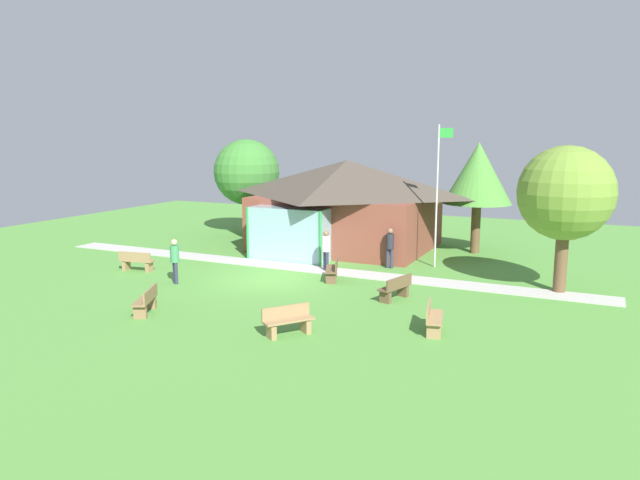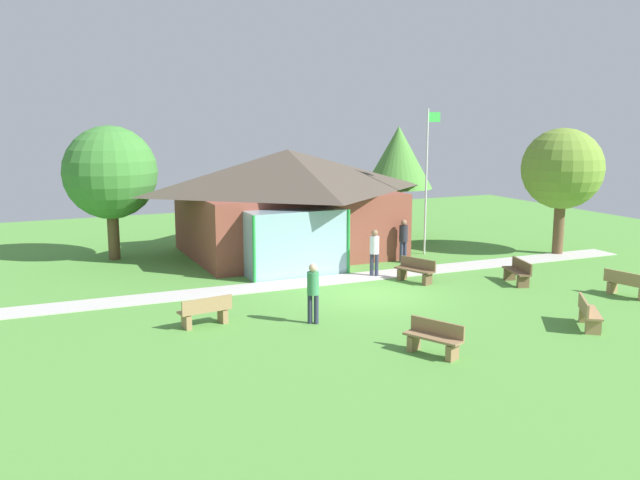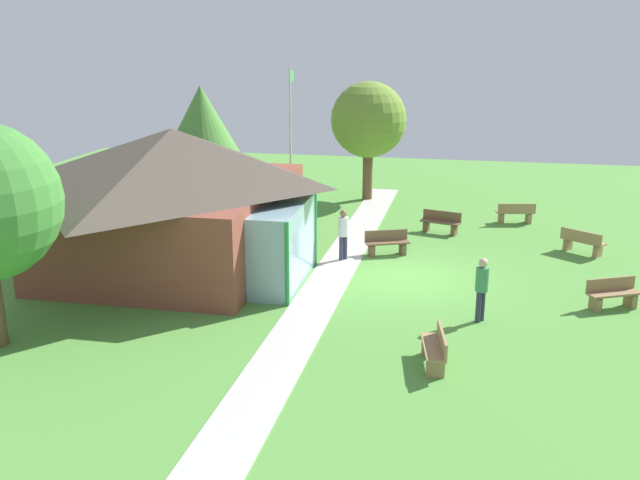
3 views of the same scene
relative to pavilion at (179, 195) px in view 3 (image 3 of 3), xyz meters
The scene contains 15 objects.
ground_plane 7.77m from the pavilion, 89.99° to the right, with size 44.00×44.00×0.00m, color #54933D.
pavilion is the anchor object (origin of this frame).
footpath 5.59m from the pavilion, 89.98° to the right, with size 25.29×1.30×0.03m, color #BCB7B2.
flagpole 5.92m from the pavilion, 24.54° to the right, with size 0.64×0.08×6.11m.
bench_rear_near_path 7.17m from the pavilion, 71.18° to the right, with size 0.96×1.56×0.84m.
bench_front_right 13.78m from the pavilion, 74.23° to the right, with size 1.24×1.47×0.84m.
bench_mid_right 10.02m from the pavilion, 56.96° to the right, with size 0.83×1.56×0.84m.
bench_lawn_far_right 13.51m from the pavilion, 56.28° to the right, with size 0.73×1.56×0.84m.
bench_mid_left 10.57m from the pavilion, 124.72° to the right, with size 1.55×0.66×0.84m.
bench_front_center 13.39m from the pavilion, 96.09° to the right, with size 1.04×1.54×0.84m.
visitor_near_flagpole 5.15m from the pavilion, 44.35° to the right, with size 0.34×0.34×1.74m.
visitor_strolling_lawn 10.15m from the pavilion, 107.81° to the right, with size 0.34×0.34×1.74m.
visitor_on_path 5.49m from the pavilion, 75.76° to the right, with size 0.34×0.34×1.74m.
tree_behind_pavilion_right 6.62m from the pavilion, 13.74° to the left, with size 3.26×3.26×5.35m.
tree_east_hedge 11.56m from the pavilion, 24.28° to the right, with size 3.38×3.38×5.33m.
Camera 3 is at (-20.68, -1.47, 7.27)m, focal length 39.21 mm.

